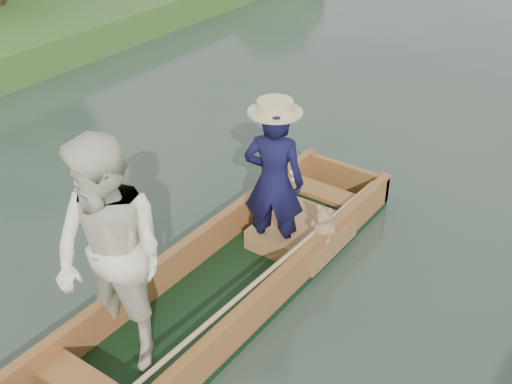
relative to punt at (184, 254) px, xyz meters
The scene contains 2 objects.
ground 0.85m from the punt, 76.33° to the left, with size 120.00×120.00×0.00m, color #283D30.
punt is the anchor object (origin of this frame).
Camera 1 is at (3.01, -3.60, 4.12)m, focal length 45.00 mm.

